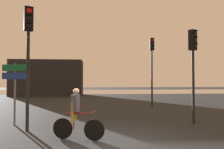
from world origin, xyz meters
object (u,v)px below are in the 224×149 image
at_px(traffic_light_near_right, 193,58).
at_px(traffic_light_near_left, 28,45).
at_px(distant_building, 48,78).
at_px(traffic_light_far_right, 152,59).
at_px(direction_sign_post, 15,82).
at_px(cyclist, 76,114).

bearing_deg(traffic_light_near_right, traffic_light_near_left, -23.42).
distance_m(distant_building, traffic_light_far_right, 17.00).
xyz_separation_m(distant_building, traffic_light_near_left, (3.48, -20.82, 0.94)).
bearing_deg(traffic_light_near_right, distant_building, -93.59).
bearing_deg(traffic_light_near_left, direction_sign_post, -78.95).
bearing_deg(direction_sign_post, traffic_light_far_right, -130.01).
distance_m(traffic_light_near_right, traffic_light_near_left, 6.85).
relative_size(traffic_light_near_right, direction_sign_post, 1.58).
distance_m(traffic_light_far_right, traffic_light_near_right, 6.39).
relative_size(traffic_light_far_right, traffic_light_near_left, 1.08).
bearing_deg(cyclist, traffic_light_near_right, 131.33).
height_order(distant_building, cyclist, distant_building).
relative_size(direction_sign_post, cyclist, 1.58).
bearing_deg(direction_sign_post, traffic_light_near_left, 137.92).
relative_size(traffic_light_far_right, direction_sign_post, 1.93).
height_order(distant_building, direction_sign_post, distant_building).
relative_size(distant_building, traffic_light_near_left, 1.93).
relative_size(distant_building, traffic_light_near_right, 2.17).
xyz_separation_m(distant_building, cyclist, (5.37, -22.15, -1.45)).
height_order(direction_sign_post, cyclist, direction_sign_post).
xyz_separation_m(traffic_light_far_right, cyclist, (-4.79, -8.57, -2.63)).
bearing_deg(cyclist, traffic_light_far_right, 167.87).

